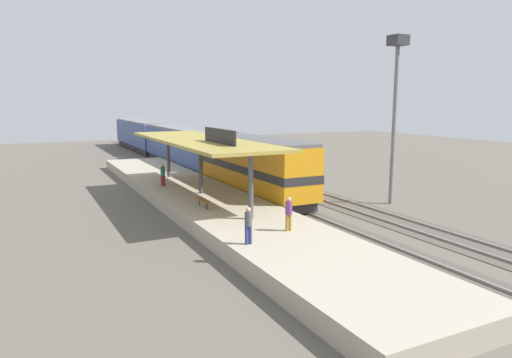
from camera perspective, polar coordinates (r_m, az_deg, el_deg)
The scene contains 13 objects.
ground_plane at distance 35.61m, azimuth 3.29°, elevation -2.24°, with size 120.00×120.00×0.00m, color #5B564C.
track_near at distance 34.67m, azimuth 0.42°, elevation -2.50°, with size 3.20×110.00×0.16m.
track_far at distance 36.95m, azimuth 6.79°, elevation -1.81°, with size 3.20×110.00×0.16m.
platform at distance 32.80m, azimuth -6.77°, elevation -2.52°, with size 6.00×44.00×0.90m, color #A89E89.
station_canopy at distance 32.11m, azimuth -6.86°, elevation 4.59°, with size 5.20×18.00×4.70m.
platform_bench at distance 28.23m, azimuth -6.54°, elevation -2.63°, with size 0.44×1.70×0.50m.
locomotive at distance 35.14m, azimuth -0.32°, elevation 1.61°, with size 2.93×14.43×4.44m.
passenger_carriage_front at distance 51.80m, azimuth -9.18°, elevation 3.95°, with size 2.90×20.00×4.24m.
passenger_carriage_rear at distance 71.86m, azimuth -14.20°, elevation 5.32°, with size 2.90×20.00×4.24m.
light_mast at distance 33.96m, azimuth 16.84°, elevation 11.06°, with size 1.10×1.10×11.70m.
person_waiting at distance 20.87m, azimuth -0.95°, elevation -5.51°, with size 0.34×0.34×1.71m.
person_walking at distance 23.04m, azimuth 4.04°, elevation -4.08°, with size 0.34×0.34×1.71m.
person_boarding at distance 35.73m, azimuth -11.40°, elevation 0.65°, with size 0.34×0.34×1.71m.
Camera 1 is at (-15.39, -30.21, 7.29)m, focal length 32.51 mm.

